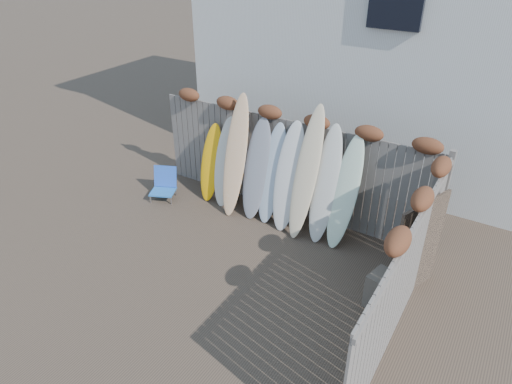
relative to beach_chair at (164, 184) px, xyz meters
The scene contains 16 objects.
ground 2.92m from the beach_chair, 29.67° to the right, with size 80.00×80.00×0.00m, color #493A2D.
back_fence 2.89m from the beach_chair, 20.29° to the left, with size 6.05×0.28×2.24m.
right_fence 5.71m from the beach_chair, 12.13° to the right, with size 0.28×4.40×2.24m.
house 6.57m from the beach_chair, 59.14° to the left, with size 8.50×5.50×6.33m.
beach_chair is the anchor object (origin of this frame).
wooden_crate 5.29m from the beach_chair, ahead, with size 0.52×0.43×0.60m, color #726655.
lattice_panel 5.51m from the beach_chair, ahead, with size 0.05×1.16×1.74m, color #4C362E.
surfboard_0 1.17m from the beach_chair, 32.48° to the left, with size 0.48×0.07×1.71m, color #FFAC07.
surfboard_1 1.53m from the beach_chair, 24.58° to the left, with size 0.50×0.07×1.93m, color beige.
surfboard_2 1.90m from the beach_chair, 15.81° to the left, with size 0.46×0.07×2.53m, color #F9CB8D.
surfboard_3 2.24m from the beach_chair, 14.17° to the left, with size 0.54×0.07×2.10m, color gray.
surfboard_4 2.56m from the beach_chair, 12.79° to the left, with size 0.48×0.07×2.06m, color #ADBED0.
surfboard_5 2.94m from the beach_chair, 10.03° to the left, with size 0.54×0.07×2.19m, color silver.
surfboard_6 3.35m from the beach_chair, ahead, with size 0.45×0.07×2.60m, color beige.
surfboard_7 3.68m from the beach_chair, ahead, with size 0.48×0.07×2.28m, color silver.
surfboard_8 4.05m from the beach_chair, ahead, with size 0.48×0.07×2.18m, color #D8F5D6.
Camera 1 is at (3.79, -4.94, 5.21)m, focal length 32.00 mm.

